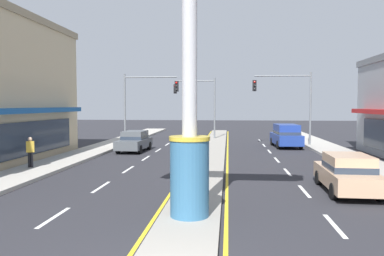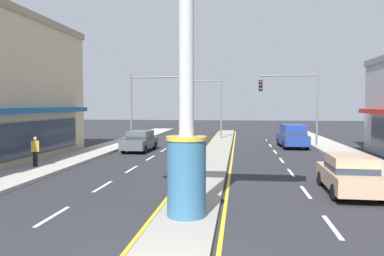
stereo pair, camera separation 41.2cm
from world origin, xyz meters
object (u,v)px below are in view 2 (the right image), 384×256
at_px(district_sign, 186,80).
at_px(traffic_light_left_side, 151,96).
at_px(pedestrian_near_kerb, 35,150).
at_px(traffic_light_right_side, 296,96).
at_px(traffic_light_median_far, 206,98).
at_px(suv_far_right_lane, 292,136).
at_px(sedan_near_left_lane, 349,174).
at_px(sedan_near_right_lane, 140,141).

bearing_deg(district_sign, traffic_light_left_side, 106.01).
bearing_deg(pedestrian_near_kerb, traffic_light_right_side, 40.61).
bearing_deg(pedestrian_near_kerb, traffic_light_median_far, 68.46).
height_order(suv_far_right_lane, sedan_near_left_lane, suv_far_right_lane).
distance_m(traffic_light_median_far, suv_far_right_lane, 10.50).
height_order(traffic_light_left_side, sedan_near_left_lane, traffic_light_left_side).
bearing_deg(district_sign, pedestrian_near_kerb, 139.79).
bearing_deg(sedan_near_left_lane, district_sign, -144.11).
relative_size(traffic_light_median_far, pedestrian_near_kerb, 3.85).
bearing_deg(traffic_light_median_far, district_sign, -86.33).
bearing_deg(sedan_near_left_lane, pedestrian_near_kerb, 166.66).
height_order(traffic_light_left_side, suv_far_right_lane, traffic_light_left_side).
bearing_deg(traffic_light_median_far, sedan_near_left_lane, -71.49).
xyz_separation_m(district_sign, sedan_near_right_lane, (-5.87, 16.66, -3.44)).
relative_size(sedan_near_right_lane, suv_far_right_lane, 0.93).
relative_size(district_sign, sedan_near_right_lane, 1.88).
distance_m(sedan_near_right_lane, sedan_near_left_lane, 17.09).
height_order(sedan_near_right_lane, sedan_near_left_lane, same).
xyz_separation_m(traffic_light_median_far, sedan_near_left_lane, (7.60, -22.71, -3.41)).
xyz_separation_m(traffic_light_left_side, sedan_near_left_lane, (12.03, -17.22, -3.46)).
relative_size(traffic_light_right_side, pedestrian_near_kerb, 3.85).
distance_m(sedan_near_right_lane, pedestrian_near_kerb, 9.46).
distance_m(traffic_light_median_far, sedan_near_left_lane, 24.19).
distance_m(district_sign, pedestrian_near_kerb, 12.54).
height_order(traffic_light_right_side, suv_far_right_lane, traffic_light_right_side).
distance_m(traffic_light_left_side, traffic_light_median_far, 7.05).
xyz_separation_m(district_sign, traffic_light_right_side, (6.16, 21.08, 0.01)).
relative_size(traffic_light_right_side, sedan_near_left_lane, 1.43).
relative_size(district_sign, traffic_light_left_side, 1.33).
height_order(traffic_light_right_side, sedan_near_left_lane, traffic_light_right_side).
bearing_deg(traffic_light_median_far, traffic_light_right_side, -36.71).
bearing_deg(pedestrian_near_kerb, sedan_near_right_lane, 68.90).
bearing_deg(suv_far_right_lane, sedan_near_left_lane, -90.02).
height_order(district_sign, traffic_light_right_side, district_sign).
xyz_separation_m(district_sign, traffic_light_left_side, (-6.16, 21.47, 0.01)).
bearing_deg(traffic_light_right_side, traffic_light_left_side, 178.16).
relative_size(traffic_light_left_side, traffic_light_median_far, 1.00).
xyz_separation_m(district_sign, pedestrian_near_kerb, (-9.27, 7.84, -3.14)).
bearing_deg(traffic_light_right_side, suv_far_right_lane, -114.69).
height_order(sedan_near_left_lane, pedestrian_near_kerb, pedestrian_near_kerb).
bearing_deg(suv_far_right_lane, pedestrian_near_kerb, -140.20).
relative_size(traffic_light_left_side, suv_far_right_lane, 1.32).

